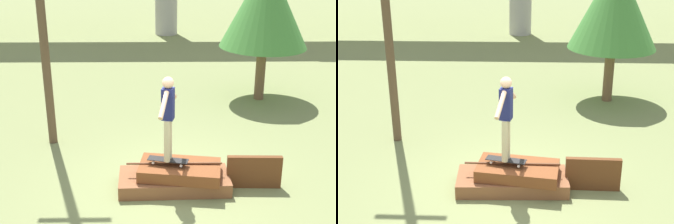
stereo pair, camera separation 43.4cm
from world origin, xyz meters
TOP-DOWN VIEW (x-y plane):
  - ground_plane at (0.00, 0.00)m, footprint 80.00×80.00m
  - scrap_pile at (0.04, -0.00)m, footprint 2.23×1.09m
  - scrap_plank_loose at (1.60, -0.00)m, footprint 1.09×0.14m
  - skateboard at (-0.12, -0.04)m, footprint 0.83×0.39m
  - skater at (-0.12, -0.04)m, footprint 0.38×1.24m
  - tree_behind_left at (2.76, 5.38)m, footprint 2.58×2.58m

SIDE VIEW (x-z plane):
  - ground_plane at x=0.00m, z-range 0.00..0.00m
  - scrap_pile at x=0.04m, z-range -0.05..0.52m
  - scrap_plank_loose at x=1.60m, z-range 0.00..0.69m
  - skateboard at x=-0.12m, z-range 0.60..0.68m
  - skater at x=-0.12m, z-range 0.80..2.48m
  - tree_behind_left at x=2.76m, z-range 0.80..5.00m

